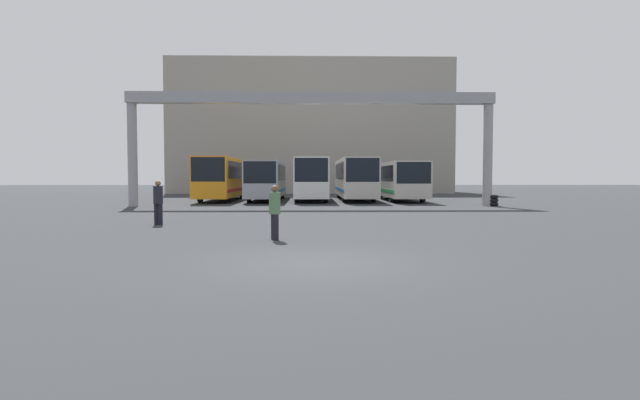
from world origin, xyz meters
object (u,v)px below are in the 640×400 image
object	(u,v)px
tire_stack	(490,200)
bus_slot_2	(311,177)
pedestrian_near_left	(158,201)
bus_slot_0	(223,176)
bus_slot_3	(355,177)
bus_slot_4	(400,179)
pedestrian_mid_left	(275,211)
bus_slot_1	(267,178)

from	to	relation	value
tire_stack	bus_slot_2	bearing A→B (deg)	148.29
pedestrian_near_left	tire_stack	xyz separation A→B (m)	(17.81, 12.40, -0.58)
bus_slot_0	bus_slot_3	distance (m)	10.61
bus_slot_0	bus_slot_4	bearing A→B (deg)	-1.74
pedestrian_mid_left	pedestrian_near_left	bearing A→B (deg)	-157.51
bus_slot_3	tire_stack	size ratio (longest dim) A/B	12.03
bus_slot_0	tire_stack	bearing A→B (deg)	-22.23
bus_slot_4	tire_stack	world-z (taller)	bus_slot_4
bus_slot_3	pedestrian_mid_left	distance (m)	25.83
pedestrian_mid_left	tire_stack	size ratio (longest dim) A/B	1.60
tire_stack	pedestrian_mid_left	bearing A→B (deg)	-126.74
bus_slot_0	bus_slot_4	distance (m)	14.14
pedestrian_near_left	bus_slot_4	bearing A→B (deg)	-107.16
bus_slot_2	pedestrian_near_left	bearing A→B (deg)	-107.35
bus_slot_0	bus_slot_3	bearing A→B (deg)	2.73
pedestrian_mid_left	pedestrian_near_left	world-z (taller)	pedestrian_near_left
pedestrian_mid_left	tire_stack	world-z (taller)	pedestrian_mid_left
pedestrian_mid_left	tire_stack	distance (m)	21.49
bus_slot_1	bus_slot_4	xyz separation A→B (m)	(10.60, -0.51, -0.02)
bus_slot_1	bus_slot_2	distance (m)	3.57
bus_slot_1	pedestrian_mid_left	world-z (taller)	bus_slot_1
bus_slot_2	tire_stack	size ratio (longest dim) A/B	10.20
tire_stack	bus_slot_0	bearing A→B (deg)	157.77
pedestrian_near_left	tire_stack	bearing A→B (deg)	-128.41
bus_slot_2	pedestrian_near_left	xyz separation A→B (m)	(-6.13, -19.62, -0.96)
pedestrian_near_left	bus_slot_0	bearing A→B (deg)	-70.59
bus_slot_4	pedestrian_near_left	size ratio (longest dim) A/B	6.01
bus_slot_3	pedestrian_near_left	bearing A→B (deg)	-115.16
bus_slot_4	bus_slot_0	bearing A→B (deg)	178.26
bus_slot_0	bus_slot_2	distance (m)	7.08
bus_slot_4	pedestrian_mid_left	xyz separation A→B (m)	(-8.24, -24.45, -0.86)
bus_slot_1	pedestrian_near_left	bearing A→B (deg)	-97.35
pedestrian_mid_left	bus_slot_2	bearing A→B (deg)	153.87
bus_slot_2	bus_slot_4	xyz separation A→B (m)	(7.07, 0.02, -0.15)
bus_slot_0	bus_slot_2	bearing A→B (deg)	-3.61
bus_slot_4	pedestrian_mid_left	distance (m)	25.81
bus_slot_3	pedestrian_mid_left	world-z (taller)	bus_slot_3
bus_slot_1	pedestrian_near_left	size ratio (longest dim) A/B	6.58
bus_slot_2	pedestrian_mid_left	bearing A→B (deg)	-92.74
bus_slot_0	bus_slot_2	xyz separation A→B (m)	(7.07, -0.45, -0.03)
bus_slot_2	bus_slot_4	size ratio (longest dim) A/B	1.00
bus_slot_2	pedestrian_near_left	size ratio (longest dim) A/B	5.99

